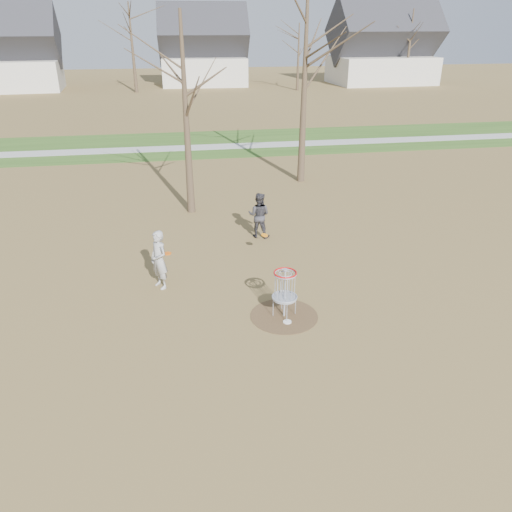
# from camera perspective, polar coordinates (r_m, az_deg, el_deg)

# --- Properties ---
(ground) EXTENTS (160.00, 160.00, 0.00)m
(ground) POSITION_cam_1_polar(r_m,az_deg,el_deg) (13.32, 3.23, -6.85)
(ground) COLOR brown
(ground) RESTS_ON ground
(green_band) EXTENTS (160.00, 8.00, 0.01)m
(green_band) POSITION_cam_1_polar(r_m,az_deg,el_deg) (32.86, -4.96, 12.69)
(green_band) COLOR #2D5119
(green_band) RESTS_ON ground
(footpath) EXTENTS (160.00, 1.50, 0.01)m
(footpath) POSITION_cam_1_polar(r_m,az_deg,el_deg) (31.88, -4.79, 12.33)
(footpath) COLOR #9E9E99
(footpath) RESTS_ON green_band
(dirt_circle) EXTENTS (1.80, 1.80, 0.01)m
(dirt_circle) POSITION_cam_1_polar(r_m,az_deg,el_deg) (13.31, 3.23, -6.83)
(dirt_circle) COLOR #47331E
(dirt_circle) RESTS_ON ground
(player_standing) EXTENTS (0.70, 0.76, 1.75)m
(player_standing) POSITION_cam_1_polar(r_m,az_deg,el_deg) (14.55, -11.02, -0.44)
(player_standing) COLOR #A4A4A4
(player_standing) RESTS_ON ground
(player_throwing) EXTENTS (0.98, 0.89, 1.65)m
(player_throwing) POSITION_cam_1_polar(r_m,az_deg,el_deg) (17.80, 0.34, 4.69)
(player_throwing) COLOR #363439
(player_throwing) RESTS_ON ground
(disc_grounded) EXTENTS (0.22, 0.22, 0.02)m
(disc_grounded) POSITION_cam_1_polar(r_m,az_deg,el_deg) (13.04, 3.59, -7.51)
(disc_grounded) COLOR white
(disc_grounded) RESTS_ON dirt_circle
(discs_in_play) EXTENTS (3.31, 1.73, 0.33)m
(discs_in_play) POSITION_cam_1_polar(r_m,az_deg,el_deg) (15.18, -3.97, 1.46)
(discs_in_play) COLOR orange
(discs_in_play) RESTS_ON ground
(disc_golf_basket) EXTENTS (0.64, 0.64, 1.35)m
(disc_golf_basket) POSITION_cam_1_polar(r_m,az_deg,el_deg) (12.86, 3.32, -3.40)
(disc_golf_basket) COLOR #9EA3AD
(disc_golf_basket) RESTS_ON ground
(bare_trees) EXTENTS (52.62, 44.98, 9.00)m
(bare_trees) POSITION_cam_1_polar(r_m,az_deg,el_deg) (47.01, -4.63, 23.02)
(bare_trees) COLOR #382B1E
(bare_trees) RESTS_ON ground
(houses_row) EXTENTS (56.51, 10.01, 7.26)m
(houses_row) POSITION_cam_1_polar(r_m,az_deg,el_deg) (64.02, -3.66, 21.96)
(houses_row) COLOR silver
(houses_row) RESTS_ON ground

